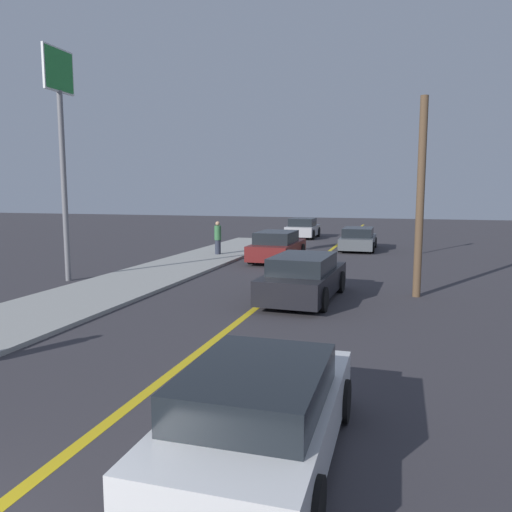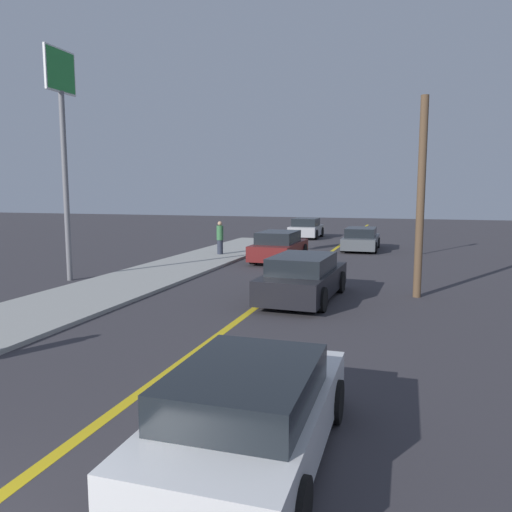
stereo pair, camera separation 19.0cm
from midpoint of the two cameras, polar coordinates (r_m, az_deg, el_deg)
road_center_line at (r=20.70m, az=5.94°, el=-1.68°), size 0.20×60.00×0.01m
sidewalk_left at (r=19.76m, az=-11.12°, el=-2.06°), size 3.35×30.13×0.11m
car_near_right_lane at (r=6.32m, az=0.23°, el=-17.48°), size 1.91×4.07×1.24m
car_ahead_center at (r=15.10m, az=5.80°, el=-2.49°), size 2.09×4.62×1.38m
car_far_distant at (r=23.43m, az=2.88°, el=1.08°), size 1.98×4.45×1.41m
car_parked_left_lot at (r=28.43m, az=12.10°, el=1.89°), size 1.96×4.42×1.26m
car_oncoming_far at (r=35.27m, az=5.92°, el=3.16°), size 2.04×3.87×1.39m
pedestrian_mid_group at (r=25.14m, az=-3.92°, el=2.10°), size 0.34×0.34×1.66m
traffic_light at (r=27.14m, az=18.67°, el=4.64°), size 0.18×0.40×3.41m
roadside_sign at (r=19.52m, az=-21.00°, el=14.66°), size 0.20×1.55×8.20m
utility_pole at (r=16.02m, az=18.64°, el=6.24°), size 0.24×0.24×6.08m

